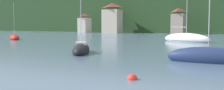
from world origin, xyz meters
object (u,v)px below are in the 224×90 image
object	(u,v)px
shore_building_central	(178,21)
sailboat_mid_7	(208,57)
shore_building_westcentral	(112,19)
sailboat_mid_1	(81,50)
sailboat_far_3	(186,39)
mooring_buoy_mid	(132,79)
shore_building_west	(84,23)
sailboat_far_8	(14,38)

from	to	relation	value
shore_building_central	sailboat_mid_7	size ratio (longest dim) A/B	1.02
shore_building_westcentral	sailboat_mid_7	size ratio (longest dim) A/B	1.32
sailboat_mid_1	sailboat_far_3	xyz separation A→B (m)	(4.98, 22.53, 0.13)
sailboat_mid_1	mooring_buoy_mid	xyz separation A→B (m)	(9.53, -8.69, -0.33)
shore_building_central	sailboat_far_3	bearing A→B (deg)	-73.12
sailboat_far_3	sailboat_mid_7	distance (m)	24.04
shore_building_westcentral	shore_building_west	bearing A→B (deg)	-178.54
shore_building_west	sailboat_mid_1	world-z (taller)	sailboat_mid_1
shore_building_westcentral	sailboat_mid_1	bearing A→B (deg)	-63.62
mooring_buoy_mid	shore_building_westcentral	bearing A→B (deg)	119.92
shore_building_west	shore_building_westcentral	distance (m)	11.51
shore_building_central	sailboat_far_8	size ratio (longest dim) A/B	1.07
sailboat_mid_7	sailboat_far_8	bearing A→B (deg)	155.52
shore_building_west	mooring_buoy_mid	size ratio (longest dim) A/B	12.45
shore_building_central	sailboat_far_8	world-z (taller)	shore_building_central
shore_building_central	sailboat_mid_7	world-z (taller)	shore_building_central
shore_building_west	sailboat_far_3	size ratio (longest dim) A/B	0.53
shore_building_west	sailboat_mid_1	bearing A→B (deg)	-55.00
shore_building_westcentral	shore_building_central	xyz separation A→B (m)	(22.82, -0.21, -1.13)
shore_building_west	sailboat_mid_1	size ratio (longest dim) A/B	0.87
sailboat_far_8	mooring_buoy_mid	size ratio (longest dim) A/B	12.97
sailboat_mid_7	shore_building_westcentral	bearing A→B (deg)	120.57
shore_building_central	mooring_buoy_mid	distance (m)	67.09
sailboat_far_8	shore_building_westcentral	bearing A→B (deg)	-49.59
shore_building_westcentral	sailboat_mid_7	bearing A→B (deg)	-55.01
shore_building_westcentral	shore_building_central	world-z (taller)	shore_building_westcentral
shore_building_west	shore_building_central	world-z (taller)	shore_building_central
shore_building_west	sailboat_mid_7	xyz separation A→B (m)	(51.52, -57.01, -3.03)
shore_building_west	mooring_buoy_mid	world-z (taller)	shore_building_west
shore_building_west	shore_building_westcentral	size ratio (longest dim) A/B	0.69
shore_building_westcentral	sailboat_mid_1	world-z (taller)	shore_building_westcentral
shore_building_central	mooring_buoy_mid	world-z (taller)	shore_building_central
sailboat_mid_1	sailboat_far_3	size ratio (longest dim) A/B	0.60
shore_building_west	sailboat_mid_1	distance (m)	69.09
shore_building_westcentral	sailboat_mid_7	world-z (taller)	shore_building_westcentral
sailboat_far_3	mooring_buoy_mid	size ratio (longest dim) A/B	23.66
shore_building_westcentral	sailboat_far_3	distance (m)	47.91
sailboat_mid_7	mooring_buoy_mid	bearing A→B (deg)	-110.74
sailboat_far_3	sailboat_far_8	world-z (taller)	sailboat_far_3
sailboat_far_8	sailboat_far_3	bearing A→B (deg)	-126.11
sailboat_mid_1	mooring_buoy_mid	size ratio (longest dim) A/B	14.27
sailboat_far_8	mooring_buoy_mid	world-z (taller)	sailboat_far_8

